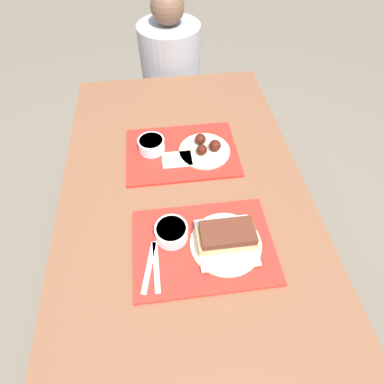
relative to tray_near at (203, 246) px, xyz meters
The scene contains 13 objects.
ground_plane 0.82m from the tray_near, 98.74° to the left, with size 12.00×12.00×0.00m, color #706656.
picnic_table 0.25m from the tray_near, 98.74° to the left, with size 0.92×1.59×0.78m.
picnic_bench_far 1.31m from the tray_near, 91.62° to the left, with size 0.87×0.28×0.44m.
tray_near is the anchor object (origin of this frame).
tray_far 0.44m from the tray_near, 93.17° to the left, with size 0.45×0.32×0.01m.
bowl_coleslaw_near 0.11m from the tray_near, 155.18° to the left, with size 0.11×0.11×0.05m.
brisket_sandwich_plate 0.08m from the tray_near, ahead, with size 0.23×0.23×0.08m.
plastic_fork_near 0.19m from the tray_near, 162.94° to the right, with size 0.05×0.17×0.00m.
plastic_knife_near 0.16m from the tray_near, 160.68° to the right, with size 0.02×0.17×0.00m.
bowl_coleslaw_far 0.49m from the tray_near, 107.40° to the left, with size 0.11×0.11×0.05m.
wings_plate_far 0.43m from the tray_near, 80.53° to the left, with size 0.21×0.21×0.06m.
napkin_far 0.39m from the tray_near, 97.05° to the left, with size 0.12×0.08×0.01m.
person_seated_across 1.24m from the tray_near, 90.36° to the left, with size 0.35×0.35×0.68m.
Camera 1 is at (-0.06, -0.68, 1.65)m, focal length 28.00 mm.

